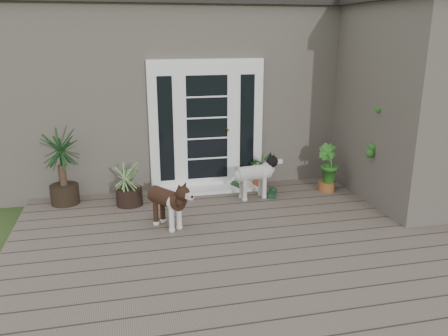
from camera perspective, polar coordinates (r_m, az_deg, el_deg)
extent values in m
cube|color=#6B5B4C|center=(5.88, 3.94, -9.63)|extent=(6.20, 4.60, 0.12)
cube|color=#665E54|center=(9.48, -3.36, 9.90)|extent=(7.40, 4.00, 3.10)
cube|color=#2D2826|center=(9.43, -3.54, 19.91)|extent=(7.60, 4.20, 0.20)
cube|color=#665E54|center=(7.67, 23.05, 7.01)|extent=(1.60, 2.40, 3.10)
cube|color=white|center=(7.51, -2.20, 5.39)|extent=(1.90, 0.14, 2.15)
cube|color=white|center=(7.60, -1.83, -2.69)|extent=(1.60, 0.40, 0.05)
imported|color=#195217|center=(7.74, 4.60, -0.66)|extent=(0.54, 0.54, 0.49)
imported|color=#1A5E1E|center=(7.70, 12.89, -0.78)|extent=(0.53, 0.53, 0.58)
imported|color=#215518|center=(8.09, 16.00, 0.01)|extent=(0.43, 0.43, 0.63)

